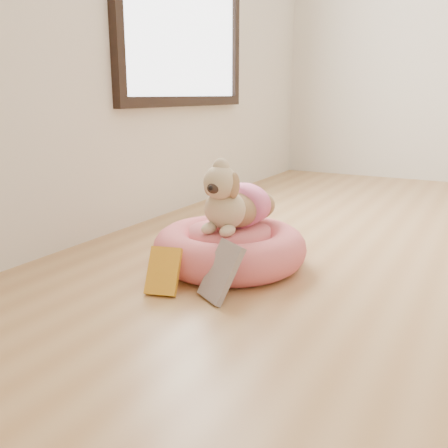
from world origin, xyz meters
The scene contains 4 objects.
pet_bed centered at (-1.20, -0.49, 0.08)m, with size 0.65×0.65×0.17m.
dog centered at (-1.19, -0.47, 0.32)m, with size 0.29×0.42×0.31m, color brown, non-canonical shape.
book_yellow centered at (-1.28, -0.87, 0.08)m, with size 0.12×0.02×0.18m, color yellow.
book_white centered at (-1.07, -0.81, 0.10)m, with size 0.14×0.02×0.22m, color white.
Camera 1 is at (-0.26, -2.28, 0.71)m, focal length 40.00 mm.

